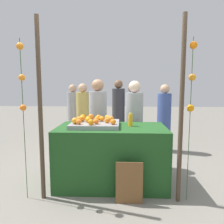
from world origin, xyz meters
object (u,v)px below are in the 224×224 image
object	(u,v)px
stall_counter	(112,155)
chalkboard_sign	(129,183)
vendor_right	(134,127)
orange_1	(102,119)
orange_0	(113,122)
juice_bottle	(131,120)
vendor_left	(98,126)

from	to	relation	value
stall_counter	chalkboard_sign	world-z (taller)	stall_counter
stall_counter	chalkboard_sign	bearing A→B (deg)	-66.33
vendor_right	orange_1	bearing A→B (deg)	-131.86
stall_counter	orange_1	bearing A→B (deg)	142.57
orange_0	juice_bottle	bearing A→B (deg)	39.53
stall_counter	orange_0	xyz separation A→B (m)	(0.03, -0.15, 0.54)
stall_counter	orange_1	size ratio (longest dim) A/B	19.71
juice_bottle	vendor_right	size ratio (longest dim) A/B	0.13
orange_1	vendor_left	distance (m)	0.65
orange_0	juice_bottle	size ratio (longest dim) A/B	0.39
orange_0	vendor_right	size ratio (longest dim) A/B	0.05
stall_counter	vendor_left	size ratio (longest dim) A/B	1.01
chalkboard_sign	vendor_right	xyz separation A→B (m)	(0.13, 1.27, 0.46)
stall_counter	chalkboard_sign	xyz separation A→B (m)	(0.25, -0.56, -0.17)
vendor_left	orange_0	bearing A→B (deg)	-70.44
orange_0	orange_1	size ratio (longest dim) A/B	0.96
stall_counter	orange_1	world-z (taller)	orange_1
chalkboard_sign	vendor_right	size ratio (longest dim) A/B	0.35
orange_0	vendor_left	distance (m)	0.95
stall_counter	orange_0	world-z (taller)	orange_0
juice_bottle	vendor_right	distance (m)	0.70
orange_1	vendor_left	bearing A→B (deg)	101.82
orange_0	vendor_right	bearing A→B (deg)	68.13
orange_1	vendor_right	bearing A→B (deg)	48.14
chalkboard_sign	vendor_right	world-z (taller)	vendor_right
orange_1	juice_bottle	xyz separation A→B (m)	(0.44, -0.06, -0.01)
orange_1	chalkboard_sign	world-z (taller)	orange_1
orange_0	vendor_right	xyz separation A→B (m)	(0.35, 0.86, -0.25)
vendor_right	juice_bottle	bearing A→B (deg)	-98.10
orange_1	juice_bottle	distance (m)	0.44
stall_counter	juice_bottle	xyz separation A→B (m)	(0.28, 0.06, 0.53)
orange_1	vendor_right	size ratio (longest dim) A/B	0.05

